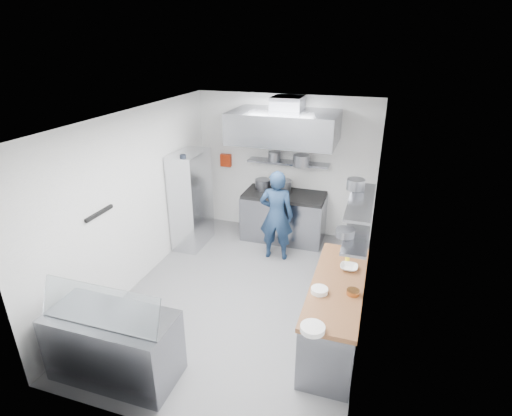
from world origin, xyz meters
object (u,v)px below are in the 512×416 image
(chef, at_px, (276,215))
(wire_rack, at_px, (191,200))
(display_case, at_px, (114,345))
(gas_range, at_px, (284,217))

(chef, height_order, wire_rack, wire_rack)
(display_case, bearing_deg, gas_range, 76.03)
(wire_rack, bearing_deg, display_case, -79.61)
(wire_rack, bearing_deg, gas_range, 25.35)
(chef, xyz_separation_m, display_case, (-1.08, -3.30, -0.41))
(chef, relative_size, wire_rack, 0.91)
(chef, distance_m, wire_rack, 1.69)
(gas_range, xyz_separation_m, chef, (0.06, -0.80, 0.39))
(display_case, bearing_deg, wire_rack, 100.39)
(gas_range, relative_size, display_case, 1.07)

